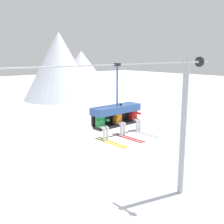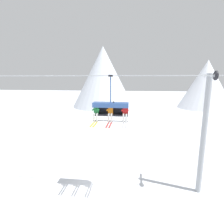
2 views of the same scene
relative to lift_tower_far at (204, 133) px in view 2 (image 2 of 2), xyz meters
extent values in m
plane|color=silver|center=(-7.31, 0.02, -4.36)|extent=(200.00, 200.00, 0.00)
cone|color=silver|center=(-13.00, 37.45, 3.93)|extent=(17.13, 17.13, 16.58)
cone|color=white|center=(14.52, 37.29, 1.96)|extent=(13.78, 13.78, 12.63)
cylinder|color=#9EA3A8|center=(0.00, 0.02, -0.23)|extent=(0.36, 0.36, 8.26)
cylinder|color=#9EA3A8|center=(0.00, 0.02, 3.75)|extent=(0.16, 1.60, 0.16)
cylinder|color=black|center=(0.00, -0.78, 3.75)|extent=(0.08, 0.56, 0.56)
cylinder|color=#9EA3A8|center=(-7.92, -0.78, 3.75)|extent=(17.85, 0.05, 0.05)
cube|color=#232328|center=(-6.19, -0.78, 1.25)|extent=(2.26, 0.48, 0.10)
cube|color=#232328|center=(-6.19, -0.50, 1.53)|extent=(2.26, 0.08, 0.45)
cube|color=#335699|center=(-6.19, -0.72, 1.90)|extent=(2.30, 0.68, 0.30)
cylinder|color=black|center=(-6.19, -1.10, 0.92)|extent=(2.26, 0.04, 0.04)
cylinder|color=#335699|center=(-6.19, -0.78, 2.88)|extent=(0.07, 0.07, 1.64)
cube|color=black|center=(-6.19, -0.78, 3.75)|extent=(0.28, 0.12, 0.12)
cube|color=#23843D|center=(-7.13, -0.80, 1.56)|extent=(0.32, 0.22, 0.52)
sphere|color=maroon|center=(-7.13, -0.80, 1.92)|extent=(0.22, 0.22, 0.22)
ellipsoid|color=black|center=(-7.13, -0.90, 1.92)|extent=(0.17, 0.04, 0.08)
cylinder|color=silver|center=(-7.21, -0.97, 1.34)|extent=(0.11, 0.34, 0.11)
cylinder|color=silver|center=(-7.04, -0.97, 1.34)|extent=(0.11, 0.34, 0.11)
cylinder|color=silver|center=(-7.21, -1.14, 1.10)|extent=(0.11, 0.11, 0.48)
cylinder|color=silver|center=(-7.04, -1.14, 1.10)|extent=(0.11, 0.11, 0.48)
cube|color=gold|center=(-7.21, -1.44, 0.81)|extent=(0.09, 1.70, 0.02)
cube|color=gold|center=(-7.04, -1.44, 0.81)|extent=(0.09, 1.70, 0.02)
cylinder|color=#23843D|center=(-7.31, -0.95, 1.60)|extent=(0.09, 0.30, 0.09)
cylinder|color=#23843D|center=(-6.94, -0.95, 1.60)|extent=(0.09, 0.30, 0.09)
cube|color=orange|center=(-6.19, -0.80, 1.56)|extent=(0.32, 0.22, 0.52)
sphere|color=black|center=(-6.19, -0.80, 1.92)|extent=(0.22, 0.22, 0.22)
ellipsoid|color=black|center=(-6.19, -0.90, 1.92)|extent=(0.17, 0.04, 0.08)
cylinder|color=silver|center=(-6.28, -0.97, 1.34)|extent=(0.11, 0.34, 0.11)
cylinder|color=silver|center=(-6.10, -0.97, 1.34)|extent=(0.11, 0.34, 0.11)
cylinder|color=silver|center=(-6.28, -1.14, 1.10)|extent=(0.11, 0.11, 0.48)
cylinder|color=silver|center=(-6.10, -1.14, 1.10)|extent=(0.11, 0.11, 0.48)
cube|color=#B22823|center=(-6.28, -1.44, 0.81)|extent=(0.09, 1.70, 0.02)
cube|color=#B22823|center=(-6.10, -1.44, 0.81)|extent=(0.09, 1.70, 0.02)
cylinder|color=orange|center=(-6.38, -0.95, 1.60)|extent=(0.09, 0.30, 0.09)
cylinder|color=orange|center=(-6.00, -0.80, 1.91)|extent=(0.09, 0.09, 0.30)
sphere|color=black|center=(-6.00, -0.80, 2.08)|extent=(0.11, 0.11, 0.11)
cube|color=red|center=(-5.25, -0.80, 1.56)|extent=(0.32, 0.22, 0.52)
sphere|color=maroon|center=(-5.25, -0.80, 1.92)|extent=(0.22, 0.22, 0.22)
ellipsoid|color=black|center=(-5.25, -0.90, 1.92)|extent=(0.17, 0.04, 0.08)
cylinder|color=silver|center=(-5.34, -0.97, 1.34)|extent=(0.11, 0.34, 0.11)
cylinder|color=silver|center=(-5.16, -0.97, 1.34)|extent=(0.11, 0.34, 0.11)
cylinder|color=silver|center=(-5.34, -1.14, 1.10)|extent=(0.11, 0.11, 0.48)
cylinder|color=silver|center=(-5.16, -1.14, 1.10)|extent=(0.11, 0.11, 0.48)
cube|color=#B2B2BC|center=(-5.34, -1.44, 0.81)|extent=(0.09, 1.70, 0.02)
cube|color=#B2B2BC|center=(-5.16, -1.44, 0.81)|extent=(0.09, 1.70, 0.02)
cylinder|color=red|center=(-5.44, -0.95, 1.60)|extent=(0.09, 0.30, 0.09)
cylinder|color=red|center=(-5.06, -0.95, 1.60)|extent=(0.09, 0.30, 0.09)
camera|label=1|loc=(-14.04, -9.16, 4.17)|focal=45.00mm
camera|label=2|loc=(-4.83, -11.80, 3.59)|focal=28.00mm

